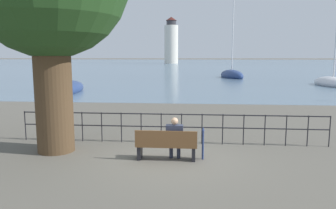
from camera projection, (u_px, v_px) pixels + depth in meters
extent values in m
plane|color=#605B51|center=(167.00, 159.00, 9.58)|extent=(1000.00, 1000.00, 0.00)
cube|color=slate|center=(195.00, 62.00, 168.66)|extent=(600.00, 300.00, 0.01)
cylinder|color=#4C3823|center=(54.00, 94.00, 10.17)|extent=(1.14, 1.14, 3.65)
cube|color=brown|center=(166.00, 145.00, 9.52)|extent=(1.78, 0.45, 0.05)
cube|color=brown|center=(166.00, 139.00, 9.28)|extent=(1.78, 0.04, 0.45)
cube|color=black|center=(140.00, 152.00, 9.62)|extent=(0.10, 0.41, 0.40)
cube|color=black|center=(194.00, 153.00, 9.48)|extent=(0.10, 0.41, 0.40)
cylinder|color=#2D3347|center=(171.00, 150.00, 9.69)|extent=(0.11, 0.11, 0.45)
cylinder|color=#2D3347|center=(179.00, 151.00, 9.67)|extent=(0.11, 0.11, 0.45)
cube|color=#2D3347|center=(175.00, 142.00, 9.55)|extent=(0.42, 0.26, 0.14)
cube|color=#2D3347|center=(175.00, 135.00, 9.43)|extent=(0.49, 0.24, 0.59)
sphere|color=tan|center=(175.00, 121.00, 9.37)|extent=(0.21, 0.21, 0.21)
cylinder|color=black|center=(25.00, 126.00, 11.75)|extent=(0.04, 0.04, 1.05)
cylinder|color=black|center=(44.00, 126.00, 11.69)|extent=(0.04, 0.04, 1.05)
cylinder|color=black|center=(63.00, 126.00, 11.63)|extent=(0.04, 0.04, 1.05)
cylinder|color=black|center=(82.00, 127.00, 11.57)|extent=(0.04, 0.04, 1.05)
cylinder|color=black|center=(102.00, 127.00, 11.51)|extent=(0.04, 0.04, 1.05)
cylinder|color=black|center=(121.00, 127.00, 11.44)|extent=(0.04, 0.04, 1.05)
cylinder|color=black|center=(141.00, 128.00, 11.38)|extent=(0.04, 0.04, 1.05)
cylinder|color=black|center=(161.00, 128.00, 11.32)|extent=(0.04, 0.04, 1.05)
cylinder|color=black|center=(181.00, 129.00, 11.26)|extent=(0.04, 0.04, 1.05)
cylinder|color=black|center=(202.00, 129.00, 11.20)|extent=(0.04, 0.04, 1.05)
cylinder|color=black|center=(223.00, 129.00, 11.14)|extent=(0.04, 0.04, 1.05)
cylinder|color=black|center=(244.00, 130.00, 11.08)|extent=(0.04, 0.04, 1.05)
cylinder|color=black|center=(265.00, 130.00, 11.02)|extent=(0.04, 0.04, 1.05)
cylinder|color=black|center=(286.00, 131.00, 10.96)|extent=(0.04, 0.04, 1.05)
cylinder|color=black|center=(308.00, 131.00, 10.90)|extent=(0.04, 0.04, 1.05)
cylinder|color=black|center=(330.00, 131.00, 10.84)|extent=(0.04, 0.04, 1.05)
cylinder|color=black|center=(171.00, 114.00, 11.22)|extent=(10.54, 0.04, 0.04)
cylinder|color=black|center=(171.00, 127.00, 11.28)|extent=(10.54, 0.04, 0.04)
cylinder|color=navy|center=(203.00, 145.00, 9.53)|extent=(0.06, 0.06, 0.85)
cone|color=navy|center=(203.00, 129.00, 9.46)|extent=(0.09, 0.09, 0.12)
ellipsoid|color=navy|center=(232.00, 76.00, 45.85)|extent=(3.85, 6.68, 1.63)
cylinder|color=silver|center=(233.00, 34.00, 45.01)|extent=(0.14, 0.14, 10.48)
ellipsoid|color=navy|center=(65.00, 89.00, 27.28)|extent=(3.29, 7.73, 1.40)
cylinder|color=silver|center=(62.00, 37.00, 26.65)|extent=(0.14, 0.14, 7.76)
ellipsoid|color=silver|center=(333.00, 83.00, 33.37)|extent=(3.17, 6.45, 1.35)
cylinder|color=silver|center=(336.00, 46.00, 32.81)|extent=(0.14, 0.14, 6.79)
cylinder|color=silver|center=(171.00, 45.00, 136.63)|extent=(5.70, 5.70, 15.72)
cylinder|color=#2D2D33|center=(171.00, 23.00, 135.35)|extent=(3.99, 3.99, 1.92)
cone|color=#4C1E19|center=(171.00, 19.00, 135.09)|extent=(4.56, 4.56, 1.53)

